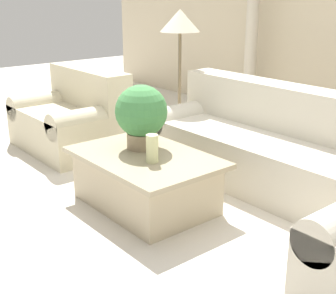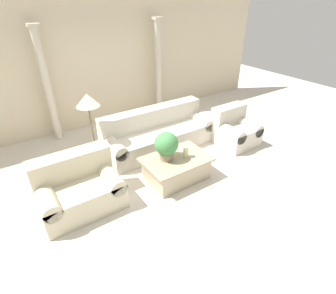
{
  "view_description": "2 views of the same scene",
  "coord_description": "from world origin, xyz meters",
  "px_view_note": "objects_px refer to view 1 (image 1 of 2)",
  "views": [
    {
      "loc": [
        2.79,
        -2.53,
        1.69
      ],
      "look_at": [
        -0.0,
        -0.23,
        0.48
      ],
      "focal_mm": 50.0,
      "sensor_mm": 36.0,
      "label": 1
    },
    {
      "loc": [
        -2.42,
        -3.68,
        3.05
      ],
      "look_at": [
        -0.03,
        -0.13,
        0.53
      ],
      "focal_mm": 28.0,
      "sensor_mm": 36.0,
      "label": 2
    }
  ],
  "objects_px": {
    "loveseat": "(73,117)",
    "floor_lamp": "(180,28)",
    "potted_plant": "(141,114)",
    "coffee_table": "(145,180)",
    "sofa_long": "(271,147)"
  },
  "relations": [
    {
      "from": "loveseat",
      "to": "floor_lamp",
      "type": "bearing_deg",
      "value": 57.01
    },
    {
      "from": "potted_plant",
      "to": "floor_lamp",
      "type": "relative_size",
      "value": 0.35
    },
    {
      "from": "potted_plant",
      "to": "floor_lamp",
      "type": "bearing_deg",
      "value": 127.22
    },
    {
      "from": "loveseat",
      "to": "coffee_table",
      "type": "bearing_deg",
      "value": -9.28
    },
    {
      "from": "loveseat",
      "to": "floor_lamp",
      "type": "distance_m",
      "value": 1.53
    },
    {
      "from": "potted_plant",
      "to": "floor_lamp",
      "type": "height_order",
      "value": "floor_lamp"
    },
    {
      "from": "floor_lamp",
      "to": "loveseat",
      "type": "bearing_deg",
      "value": -122.99
    },
    {
      "from": "coffee_table",
      "to": "floor_lamp",
      "type": "relative_size",
      "value": 0.81
    },
    {
      "from": "sofa_long",
      "to": "floor_lamp",
      "type": "height_order",
      "value": "floor_lamp"
    },
    {
      "from": "sofa_long",
      "to": "loveseat",
      "type": "relative_size",
      "value": 1.95
    },
    {
      "from": "potted_plant",
      "to": "coffee_table",
      "type": "bearing_deg",
      "value": -29.29
    },
    {
      "from": "loveseat",
      "to": "coffee_table",
      "type": "distance_m",
      "value": 1.75
    },
    {
      "from": "sofa_long",
      "to": "coffee_table",
      "type": "height_order",
      "value": "sofa_long"
    },
    {
      "from": "loveseat",
      "to": "potted_plant",
      "type": "bearing_deg",
      "value": -6.98
    },
    {
      "from": "sofa_long",
      "to": "loveseat",
      "type": "xyz_separation_m",
      "value": [
        -2.06,
        -0.9,
        0.01
      ]
    }
  ]
}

